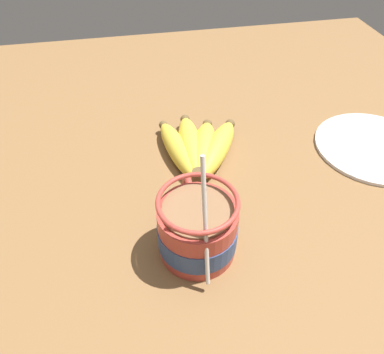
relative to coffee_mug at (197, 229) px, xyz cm
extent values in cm
cube|color=brown|center=(5.84, 2.48, -5.47)|extent=(129.17, 129.17, 3.09)
cylinder|color=#B23D33|center=(-0.10, 0.00, -0.23)|extent=(9.77, 9.77, 7.39)
cylinder|color=navy|center=(-0.10, 0.00, -0.80)|extent=(9.97, 9.97, 3.13)
torus|color=#B23D33|center=(5.64, 0.00, 0.54)|extent=(5.19, 0.90, 5.19)
cylinder|color=#846042|center=(-0.10, 0.00, 3.56)|extent=(8.57, 8.57, 0.40)
torus|color=#B23D33|center=(-0.10, 0.00, 5.01)|extent=(9.77, 9.77, 0.60)
cylinder|color=silver|center=(-3.98, 0.00, 5.40)|extent=(4.83, 0.50, 15.79)
ellipsoid|color=silver|center=(-1.81, 0.00, -2.43)|extent=(3.00, 2.00, 0.80)
cylinder|color=brown|center=(10.07, -2.33, -1.28)|extent=(2.00, 2.00, 3.00)
ellipsoid|color=gold|center=(17.23, -6.86, -2.04)|extent=(14.66, 11.19, 3.78)
sphere|color=brown|center=(23.55, -10.85, -2.04)|extent=(1.70, 1.70, 1.70)
ellipsoid|color=gold|center=(17.62, -4.76, -2.02)|extent=(14.38, 7.89, 3.81)
sphere|color=brown|center=(24.23, -6.90, -2.02)|extent=(1.71, 1.71, 1.71)
ellipsoid|color=gold|center=(18.81, -2.86, -2.06)|extent=(15.71, 4.66, 3.73)
sphere|color=brown|center=(26.55, -3.32, -2.06)|extent=(1.68, 1.68, 1.68)
ellipsoid|color=gold|center=(18.45, -0.70, -2.23)|extent=(15.44, 6.19, 3.39)
sphere|color=brown|center=(25.85, 0.73, -2.23)|extent=(1.53, 1.53, 1.53)
cylinder|color=white|center=(14.49, -33.87, -3.63)|extent=(19.60, 19.60, 0.60)
camera|label=1|loc=(-28.62, 6.34, 36.17)|focal=35.00mm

